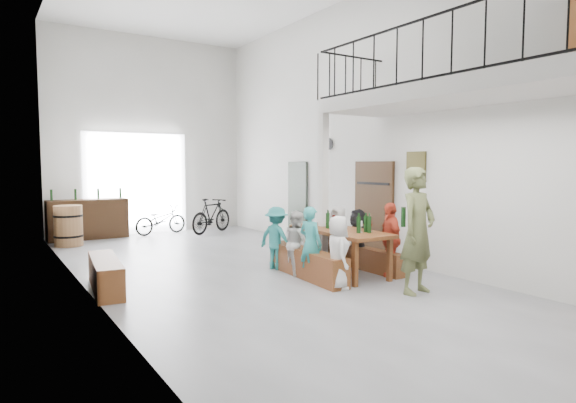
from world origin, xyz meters
TOP-DOWN VIEW (x-y plane):
  - floor at (0.00, 0.00)m, footprint 12.00×12.00m
  - room_walls at (0.00, 0.00)m, footprint 12.00×12.00m
  - gateway_portal at (-0.40, 5.94)m, footprint 2.80×0.08m
  - right_wall_decor at (2.70, -1.87)m, footprint 0.07×8.28m
  - balcony at (1.98, -3.13)m, footprint 1.52×5.62m
  - tasting_table at (1.27, -0.98)m, footprint 0.95×2.13m
  - bench_inner at (0.60, -0.91)m, footprint 0.46×2.11m
  - bench_wall at (1.86, -1.00)m, footprint 0.24×1.78m
  - tableware at (1.35, -1.14)m, footprint 0.66×1.27m
  - side_bench at (-2.50, 0.06)m, footprint 0.57×1.76m
  - oak_barrel at (-2.34, 4.76)m, footprint 0.66×0.66m
  - serving_counter at (-1.75, 5.65)m, footprint 1.96×0.56m
  - counter_bottles at (-1.75, 5.65)m, footprint 1.72×0.13m
  - guest_left_a at (0.57, -1.81)m, footprint 0.56×0.66m
  - guest_left_b at (0.51, -1.15)m, footprint 0.39×0.51m
  - guest_left_c at (0.58, -0.64)m, footprint 0.54×0.63m
  - guest_left_d at (0.51, -0.07)m, footprint 0.66×0.85m
  - guest_right_a at (1.90, -1.58)m, footprint 0.57×0.81m
  - guest_right_b at (1.85, -0.79)m, footprint 0.61×1.08m
  - guest_right_c at (1.77, -0.31)m, footprint 0.37×0.56m
  - host_standing at (1.42, -2.64)m, footprint 0.76×0.57m
  - potted_plant at (2.45, 0.99)m, footprint 0.46×0.43m
  - bicycle_near at (0.11, 5.45)m, footprint 1.59×0.81m
  - bicycle_far at (1.39, 4.89)m, footprint 1.68×1.17m

SIDE VIEW (x-z plane):
  - floor at x=0.00m, z-range 0.00..0.00m
  - bench_wall at x=1.86m, z-range 0.00..0.41m
  - potted_plant at x=2.45m, z-range 0.00..0.43m
  - bench_inner at x=0.60m, z-range 0.00..0.48m
  - side_bench at x=-2.50m, z-range 0.00..0.49m
  - bicycle_near at x=0.11m, z-range 0.00..0.80m
  - oak_barrel at x=-2.34m, z-range 0.00..0.97m
  - bicycle_far at x=1.39m, z-range 0.00..0.99m
  - serving_counter at x=-1.75m, z-range 0.00..1.03m
  - guest_right_b at x=1.85m, z-range 0.00..1.11m
  - guest_left_c at x=0.58m, z-range 0.00..1.13m
  - guest_right_c at x=1.77m, z-range 0.00..1.13m
  - guest_left_a at x=0.57m, z-range 0.00..1.15m
  - guest_left_d at x=0.51m, z-range 0.00..1.16m
  - guest_left_b at x=0.51m, z-range 0.00..1.25m
  - guest_right_a at x=1.90m, z-range 0.00..1.28m
  - tasting_table at x=1.27m, z-range 0.31..1.10m
  - tableware at x=1.35m, z-range 0.76..1.11m
  - host_standing at x=1.42m, z-range 0.00..1.90m
  - counter_bottles at x=-1.75m, z-range 1.03..1.31m
  - gateway_portal at x=-0.40m, z-range 0.00..2.80m
  - right_wall_decor at x=2.70m, z-range -0.80..4.28m
  - balcony at x=1.98m, z-range 0.97..4.96m
  - room_walls at x=0.00m, z-range -2.45..9.55m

